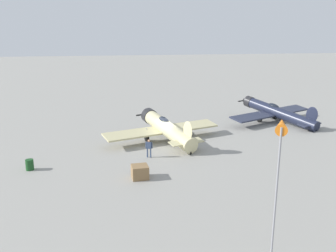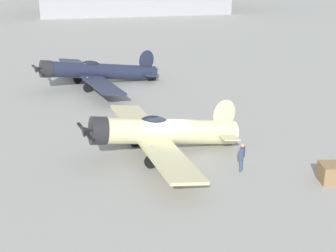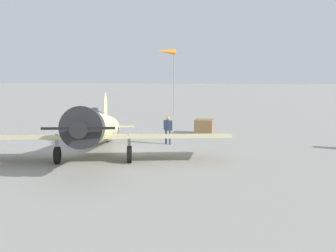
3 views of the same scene
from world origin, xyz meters
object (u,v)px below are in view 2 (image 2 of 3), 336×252
Objects in this scene: airplane_foreground at (160,132)px; equipment_crate at (332,173)px; ground_crew_mechanic at (242,155)px; airplane_mid_apron at (96,71)px.

equipment_crate is (9.05, -4.33, -0.96)m from airplane_foreground.
airplane_foreground reaches higher than equipment_crate.
airplane_foreground is 10.16× the size of equipment_crate.
airplane_foreground is 5.23m from ground_crew_mechanic.
airplane_foreground is at bearing 154.43° from equipment_crate.
airplane_mid_apron is 24.48m from equipment_crate.
airplane_foreground is 10.07m from equipment_crate.
airplane_foreground reaches higher than airplane_mid_apron.
equipment_crate is (13.85, -20.17, -0.84)m from airplane_mid_apron.
airplane_mid_apron is 10.49× the size of equipment_crate.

